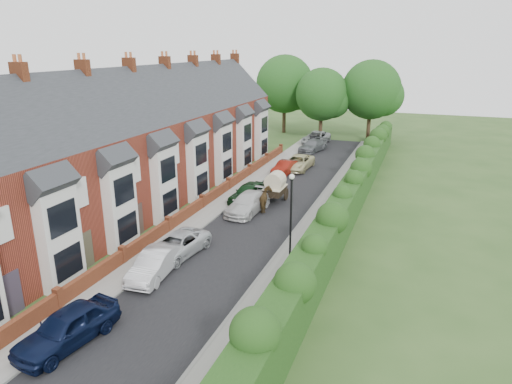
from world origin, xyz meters
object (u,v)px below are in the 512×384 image
(car_green, at_px, (249,192))
(car_beige, at_px, (298,163))
(car_white, at_px, (248,203))
(lamppost, at_px, (291,206))
(car_silver_a, at_px, (155,264))
(horse, at_px, (266,200))
(car_silver_b, at_px, (177,245))
(car_grey, at_px, (313,146))
(car_red, at_px, (285,168))
(car_navy, at_px, (67,327))
(horse_cart, at_px, (275,185))
(car_black, at_px, (315,141))

(car_green, height_order, car_beige, car_green)
(car_white, bearing_deg, lamppost, -46.74)
(car_silver_a, height_order, horse, horse)
(car_silver_b, bearing_deg, car_grey, 95.42)
(car_green, bearing_deg, horse, -29.16)
(car_green, height_order, car_grey, car_green)
(car_red, height_order, horse, horse)
(car_navy, height_order, horse_cart, horse_cart)
(horse, bearing_deg, horse_cart, -108.04)
(car_grey, bearing_deg, car_white, -74.45)
(car_black, distance_m, horse, 24.04)
(car_silver_a, xyz_separation_m, car_grey, (0.69, 32.98, -0.03))
(car_beige, bearing_deg, horse, -83.09)
(car_navy, height_order, car_silver_a, car_navy)
(car_white, height_order, horse, horse)
(car_green, bearing_deg, horse_cart, 28.04)
(car_red, relative_size, car_black, 0.92)
(car_white, xyz_separation_m, car_grey, (-0.38, 21.98, -0.04))
(car_white, relative_size, car_red, 1.27)
(car_silver_a, xyz_separation_m, car_red, (0.54, 22.21, -0.07))
(car_red, distance_m, car_black, 13.55)
(car_silver_a, distance_m, car_green, 13.37)
(car_silver_b, height_order, car_beige, car_beige)
(car_white, bearing_deg, car_silver_b, -94.02)
(car_navy, bearing_deg, car_green, 98.07)
(car_white, bearing_deg, car_navy, -89.69)
(horse_cart, bearing_deg, lamppost, -66.97)
(car_green, bearing_deg, lamppost, -46.57)
(car_navy, relative_size, car_green, 1.04)
(car_black, bearing_deg, car_silver_a, -103.34)
(car_grey, bearing_deg, car_red, -76.22)
(car_beige, bearing_deg, horse_cart, -82.12)
(car_silver_a, relative_size, car_red, 1.10)
(car_silver_a, xyz_separation_m, car_green, (0.24, 13.37, 0.05))
(car_navy, distance_m, car_silver_a, 6.37)
(car_silver_a, xyz_separation_m, car_black, (0.26, 35.76, 0.02))
(car_silver_a, relative_size, car_white, 0.87)
(car_green, height_order, horse_cart, horse_cart)
(lamppost, distance_m, car_navy, 12.94)
(lamppost, bearing_deg, car_beige, 104.17)
(car_navy, xyz_separation_m, car_grey, (0.86, 39.35, -0.11))
(car_red, distance_m, car_grey, 10.77)
(car_silver_b, distance_m, car_white, 8.46)
(car_white, distance_m, car_black, 24.77)
(car_silver_a, distance_m, car_grey, 32.99)
(car_black, relative_size, horse_cart, 1.26)
(car_silver_a, bearing_deg, car_green, 83.36)
(car_red, bearing_deg, car_grey, 96.80)
(car_green, distance_m, horse_cart, 2.19)
(car_silver_a, bearing_deg, horse, 73.75)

